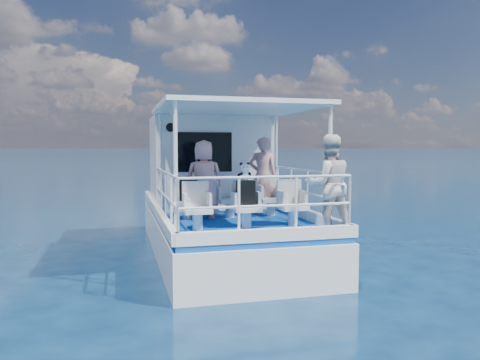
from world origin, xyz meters
The scene contains 20 objects.
ground centered at (0.00, 0.00, 0.00)m, with size 2000.00×2000.00×0.00m, color #081E3C.
hull centered at (0.00, 1.00, 0.00)m, with size 3.00×7.00×1.60m, color white.
deck centered at (0.00, 1.00, 0.85)m, with size 2.90×6.90×0.10m, color #0B3E99.
cabin centered at (0.00, 2.30, 2.00)m, with size 2.85×2.00×2.20m, color white.
canopy centered at (0.00, -0.20, 3.14)m, with size 3.00×3.20×0.08m, color white.
canopy_posts centered at (0.00, -0.25, 2.00)m, with size 2.77×2.97×2.20m.
railings centered at (0.00, -0.58, 1.40)m, with size 2.84×3.59×1.00m, color white, non-canonical shape.
seat_port_fwd centered at (-0.90, 0.20, 1.09)m, with size 0.48×0.46×0.38m, color silver.
seat_center_fwd centered at (0.00, 0.20, 1.09)m, with size 0.48×0.46×0.38m, color silver.
seat_stbd_fwd centered at (0.90, 0.20, 1.09)m, with size 0.48×0.46×0.38m, color silver.
seat_port_aft centered at (-0.90, -1.10, 1.09)m, with size 0.48×0.46×0.38m, color silver.
seat_center_aft centered at (0.00, -1.10, 1.09)m, with size 0.48×0.46×0.38m, color silver.
seat_stbd_aft centered at (0.90, -1.10, 1.09)m, with size 0.48×0.46×0.38m, color silver.
passenger_port_fwd centered at (-0.53, 0.25, 1.70)m, with size 0.60×0.43×1.61m, color pink.
passenger_stbd_fwd centered at (0.80, 0.48, 1.74)m, with size 0.61×0.40×1.68m, color tan.
passenger_stbd_aft centered at (1.19, -2.01, 1.74)m, with size 0.81×0.63×1.67m, color silver.
backpack_port centered at (-0.88, 0.14, 1.50)m, with size 0.34×0.19×0.44m, color black.
backpack_center centered at (-0.02, -1.13, 1.52)m, with size 0.32×0.18×0.48m, color black.
compact_camera centered at (-0.88, 0.15, 1.75)m, with size 0.10×0.06×0.06m, color black.
panda centered at (-0.04, -1.10, 1.92)m, with size 0.21×0.18×0.33m, color white, non-canonical shape.
Camera 1 is at (-2.24, -9.21, 2.36)m, focal length 35.00 mm.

